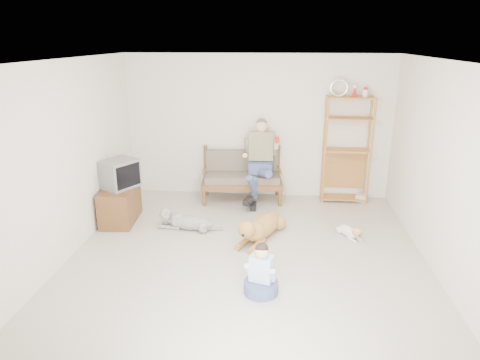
# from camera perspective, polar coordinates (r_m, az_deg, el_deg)

# --- Properties ---
(floor) EXTENTS (5.50, 5.50, 0.00)m
(floor) POSITION_cam_1_polar(r_m,az_deg,el_deg) (6.05, 0.82, -10.84)
(floor) COLOR beige
(floor) RESTS_ON ground
(ceiling) EXTENTS (5.50, 5.50, 0.00)m
(ceiling) POSITION_cam_1_polar(r_m,az_deg,el_deg) (5.28, 0.96, 15.63)
(ceiling) COLOR white
(ceiling) RESTS_ON ground
(wall_back) EXTENTS (5.00, 0.00, 5.00)m
(wall_back) POSITION_cam_1_polar(r_m,az_deg,el_deg) (8.18, 2.38, 7.08)
(wall_back) COLOR silver
(wall_back) RESTS_ON ground
(wall_front) EXTENTS (5.00, 0.00, 5.00)m
(wall_front) POSITION_cam_1_polar(r_m,az_deg,el_deg) (3.01, -3.27, -13.90)
(wall_front) COLOR silver
(wall_front) RESTS_ON ground
(wall_left) EXTENTS (0.00, 5.50, 5.50)m
(wall_left) POSITION_cam_1_polar(r_m,az_deg,el_deg) (6.22, -22.76, 1.98)
(wall_left) COLOR silver
(wall_left) RESTS_ON ground
(wall_right) EXTENTS (0.00, 5.50, 5.50)m
(wall_right) POSITION_cam_1_polar(r_m,az_deg,el_deg) (5.89, 25.92, 0.69)
(wall_right) COLOR silver
(wall_right) RESTS_ON ground
(loveseat) EXTENTS (1.56, 0.84, 0.95)m
(loveseat) POSITION_cam_1_polar(r_m,az_deg,el_deg) (8.11, 0.32, 0.69)
(loveseat) COLOR brown
(loveseat) RESTS_ON ground
(man) EXTENTS (0.59, 0.85, 1.37)m
(man) POSITION_cam_1_polar(r_m,az_deg,el_deg) (7.84, 2.54, 1.80)
(man) COLOR #444F7C
(man) RESTS_ON loveseat
(etagere) EXTENTS (0.88, 0.38, 2.28)m
(etagere) POSITION_cam_1_polar(r_m,az_deg,el_deg) (8.15, 14.04, 4.04)
(etagere) COLOR #AB6935
(etagere) RESTS_ON ground
(book_stack) EXTENTS (0.25, 0.22, 0.14)m
(book_stack) POSITION_cam_1_polar(r_m,az_deg,el_deg) (8.43, 15.91, -2.35)
(book_stack) COLOR silver
(book_stack) RESTS_ON ground
(tv_stand) EXTENTS (0.56, 0.93, 0.60)m
(tv_stand) POSITION_cam_1_polar(r_m,az_deg,el_deg) (7.47, -15.73, -3.14)
(tv_stand) COLOR brown
(tv_stand) RESTS_ON ground
(crt_tv) EXTENTS (0.67, 0.71, 0.47)m
(crt_tv) POSITION_cam_1_polar(r_m,az_deg,el_deg) (7.31, -15.78, 0.82)
(crt_tv) COLOR slate
(crt_tv) RESTS_ON tv_stand
(wall_outlet) EXTENTS (0.12, 0.02, 0.08)m
(wall_outlet) POSITION_cam_1_polar(r_m,az_deg,el_deg) (8.59, -6.08, 0.29)
(wall_outlet) COLOR white
(wall_outlet) RESTS_ON ground
(golden_retriever) EXTENTS (0.74, 1.38, 0.44)m
(golden_retriever) POSITION_cam_1_polar(r_m,az_deg,el_deg) (6.64, 2.73, -6.32)
(golden_retriever) COLOR #B6873F
(golden_retriever) RESTS_ON ground
(shaggy_dog) EXTENTS (1.12, 0.35, 0.33)m
(shaggy_dog) POSITION_cam_1_polar(r_m,az_deg,el_deg) (7.02, -7.34, -5.45)
(shaggy_dog) COLOR silver
(shaggy_dog) RESTS_ON ground
(terrier) EXTENTS (0.35, 0.55, 0.23)m
(terrier) POSITION_cam_1_polar(r_m,az_deg,el_deg) (6.90, 14.56, -6.71)
(terrier) COLOR white
(terrier) RESTS_ON ground
(child) EXTENTS (0.42, 0.42, 0.66)m
(child) POSITION_cam_1_polar(r_m,az_deg,el_deg) (5.28, 2.84, -12.56)
(child) COLOR #444F7C
(child) RESTS_ON ground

